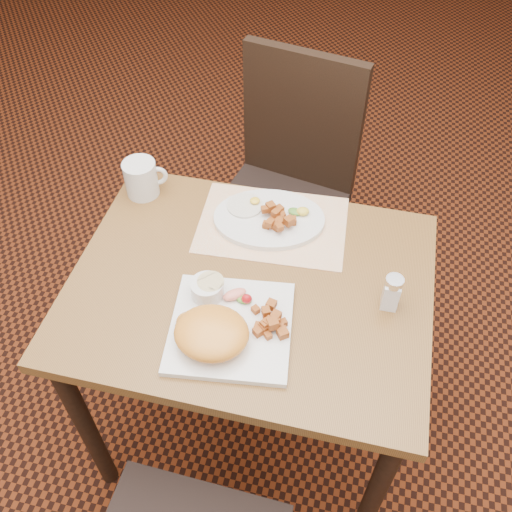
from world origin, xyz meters
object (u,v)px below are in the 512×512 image
object	(u,v)px
plate_oval	(269,219)
coffee_mug	(142,178)
plate_square	(231,327)
table	(250,309)
chair_far	(287,180)
salt_shaker	(392,292)

from	to	relation	value
plate_oval	coffee_mug	world-z (taller)	coffee_mug
plate_square	coffee_mug	size ratio (longest dim) A/B	2.34
table	chair_far	xyz separation A→B (m)	(-0.03, 0.65, -0.10)
chair_far	salt_shaker	distance (m)	0.78
plate_square	salt_shaker	world-z (taller)	salt_shaker
chair_far	plate_oval	size ratio (longest dim) A/B	3.19
table	plate_oval	distance (m)	0.25
plate_square	salt_shaker	bearing A→B (deg)	23.83
salt_shaker	coffee_mug	size ratio (longest dim) A/B	0.84
table	plate_square	distance (m)	0.19
plate_square	plate_oval	size ratio (longest dim) A/B	0.92
table	plate_oval	world-z (taller)	plate_oval
plate_square	coffee_mug	xyz separation A→B (m)	(-0.37, 0.40, 0.05)
table	plate_square	bearing A→B (deg)	-93.84
plate_square	chair_far	bearing A→B (deg)	91.11
table	coffee_mug	xyz separation A→B (m)	(-0.38, 0.26, 0.16)
table	plate_square	size ratio (longest dim) A/B	3.21
chair_far	salt_shaker	bearing A→B (deg)	131.32
chair_far	plate_square	bearing A→B (deg)	102.45
table	chair_far	world-z (taller)	chair_far
salt_shaker	chair_far	bearing A→B (deg)	119.98
salt_shaker	coffee_mug	xyz separation A→B (m)	(-0.72, 0.25, 0.00)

